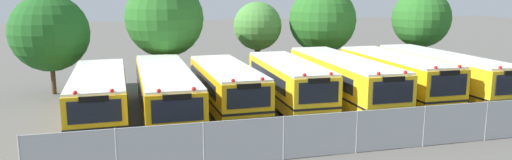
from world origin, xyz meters
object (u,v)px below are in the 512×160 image
at_px(school_bus_6, 442,73).
at_px(tree_4, 421,17).
at_px(tree_2, 259,26).
at_px(tree_0, 49,34).
at_px(school_bus_0, 99,94).
at_px(tree_1, 167,17).
at_px(tree_3, 322,20).
at_px(school_bus_5, 395,76).
at_px(school_bus_1, 165,90).
at_px(school_bus_4, 342,79).
at_px(school_bus_3, 289,82).
at_px(school_bus_2, 226,86).

relative_size(school_bus_6, tree_4, 1.72).
relative_size(school_bus_6, tree_2, 2.00).
relative_size(school_bus_6, tree_0, 1.80).
distance_m(school_bus_0, tree_1, 9.05).
xyz_separation_m(tree_1, tree_3, (11.32, 1.02, -0.43)).
bearing_deg(school_bus_5, tree_0, -19.53).
bearing_deg(tree_1, school_bus_6, -24.50).
distance_m(school_bus_1, tree_0, 9.82).
height_order(tree_0, tree_1, tree_1).
height_order(school_bus_5, tree_0, tree_0).
bearing_deg(tree_0, school_bus_0, -65.55).
height_order(school_bus_1, tree_1, tree_1).
relative_size(tree_1, tree_2, 1.28).
bearing_deg(tree_0, tree_1, 3.09).
bearing_deg(tree_4, tree_3, 167.91).
relative_size(school_bus_0, tree_0, 1.62).
bearing_deg(school_bus_0, school_bus_1, 178.32).
bearing_deg(school_bus_1, tree_1, -96.53).
xyz_separation_m(school_bus_1, school_bus_4, (9.89, 0.05, 0.10)).
bearing_deg(school_bus_3, school_bus_4, 178.80).
xyz_separation_m(school_bus_1, tree_3, (12.08, 8.44, 2.87)).
bearing_deg(school_bus_4, tree_4, -143.42).
relative_size(school_bus_4, tree_1, 1.57).
bearing_deg(school_bus_4, school_bus_5, -179.83).
bearing_deg(school_bus_3, tree_1, -49.18).
height_order(school_bus_0, school_bus_6, school_bus_6).
xyz_separation_m(school_bus_3, school_bus_4, (3.16, -0.14, 0.06)).
xyz_separation_m(school_bus_0, tree_3, (15.32, 8.42, 2.90)).
bearing_deg(school_bus_1, school_bus_2, -174.66).
relative_size(school_bus_0, school_bus_2, 1.08).
xyz_separation_m(school_bus_3, tree_1, (-5.96, 7.23, 3.26)).
height_order(tree_2, tree_4, tree_4).
height_order(school_bus_2, tree_3, tree_3).
relative_size(school_bus_5, school_bus_6, 0.88).
distance_m(school_bus_0, tree_3, 17.72).
bearing_deg(school_bus_5, tree_4, -131.74).
bearing_deg(school_bus_0, school_bus_3, 179.63).
bearing_deg(tree_2, tree_1, -165.34).
distance_m(school_bus_0, tree_2, 14.33).
height_order(school_bus_4, tree_4, tree_4).
xyz_separation_m(school_bus_2, tree_3, (8.83, 8.10, 2.89)).
bearing_deg(school_bus_0, school_bus_6, 179.23).
bearing_deg(tree_1, school_bus_3, -50.47).
relative_size(school_bus_3, school_bus_4, 0.83).
relative_size(school_bus_4, tree_0, 1.80).
relative_size(school_bus_0, tree_1, 1.41).
distance_m(school_bus_0, school_bus_2, 6.50).
xyz_separation_m(school_bus_6, tree_3, (-4.48, 8.22, 2.79)).
bearing_deg(tree_2, tree_0, -171.22).
bearing_deg(tree_2, school_bus_3, -94.93).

